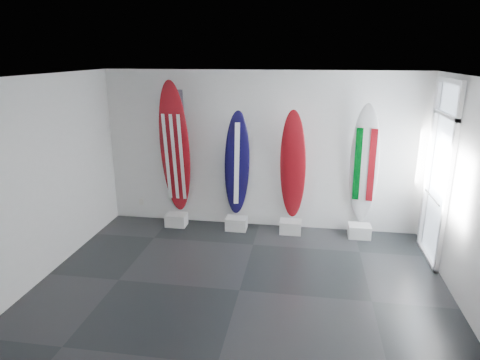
% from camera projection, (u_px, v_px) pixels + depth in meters
% --- Properties ---
extents(floor, '(6.00, 6.00, 0.00)m').
position_uv_depth(floor, '(239.00, 290.00, 6.13)').
color(floor, black).
rests_on(floor, ground).
extents(ceiling, '(6.00, 6.00, 0.00)m').
position_uv_depth(ceiling, '(239.00, 77.00, 5.27)').
color(ceiling, white).
rests_on(ceiling, wall_back).
extents(wall_back, '(6.00, 0.00, 6.00)m').
position_uv_depth(wall_back, '(260.00, 151.00, 8.07)').
color(wall_back, white).
rests_on(wall_back, ground).
extents(wall_front, '(6.00, 0.00, 6.00)m').
position_uv_depth(wall_front, '(189.00, 291.00, 3.34)').
color(wall_front, white).
rests_on(wall_front, ground).
extents(wall_left, '(0.00, 5.00, 5.00)m').
position_uv_depth(wall_left, '(35.00, 182.00, 6.15)').
color(wall_left, white).
rests_on(wall_left, ground).
extents(wall_right, '(0.00, 5.00, 5.00)m').
position_uv_depth(wall_right, '(479.00, 204.00, 5.25)').
color(wall_right, white).
rests_on(wall_right, ground).
extents(display_block_usa, '(0.40, 0.30, 0.24)m').
position_uv_depth(display_block_usa, '(176.00, 220.00, 8.40)').
color(display_block_usa, silver).
rests_on(display_block_usa, floor).
extents(surfboard_usa, '(0.61, 0.41, 2.60)m').
position_uv_depth(surfboard_usa, '(175.00, 149.00, 8.09)').
color(surfboard_usa, maroon).
rests_on(surfboard_usa, display_block_usa).
extents(display_block_navy, '(0.40, 0.30, 0.24)m').
position_uv_depth(display_block_navy, '(236.00, 223.00, 8.22)').
color(display_block_navy, silver).
rests_on(display_block_navy, floor).
extents(surfboard_navy, '(0.56, 0.50, 2.08)m').
position_uv_depth(surfboard_navy, '(237.00, 165.00, 7.98)').
color(surfboard_navy, black).
rests_on(surfboard_navy, display_block_navy).
extents(display_block_swiss, '(0.40, 0.30, 0.24)m').
position_uv_depth(display_block_swiss, '(290.00, 227.00, 8.06)').
color(display_block_swiss, silver).
rests_on(display_block_swiss, floor).
extents(surfboard_swiss, '(0.52, 0.40, 2.11)m').
position_uv_depth(surfboard_swiss, '(293.00, 166.00, 7.82)').
color(surfboard_swiss, maroon).
rests_on(surfboard_swiss, display_block_swiss).
extents(display_block_italy, '(0.40, 0.30, 0.24)m').
position_uv_depth(display_block_italy, '(359.00, 231.00, 7.87)').
color(display_block_italy, silver).
rests_on(display_block_italy, floor).
extents(surfboard_italy, '(0.57, 0.45, 2.25)m').
position_uv_depth(surfboard_italy, '(364.00, 165.00, 7.61)').
color(surfboard_italy, white).
rests_on(surfboard_italy, display_block_italy).
extents(wall_outlet, '(0.09, 0.02, 0.13)m').
position_uv_depth(wall_outlet, '(141.00, 202.00, 8.75)').
color(wall_outlet, silver).
rests_on(wall_outlet, wall_back).
extents(glass_door, '(0.12, 1.16, 2.85)m').
position_uv_depth(glass_door, '(439.00, 175.00, 6.74)').
color(glass_door, white).
rests_on(glass_door, floor).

